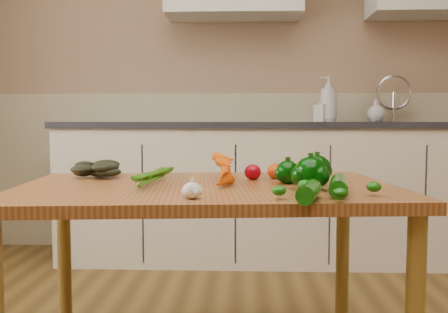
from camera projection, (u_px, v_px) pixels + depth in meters
name	position (u px, v px, depth m)	size (l,w,h in m)	color
counter_run	(281.00, 189.00, 3.27)	(2.84, 0.64, 1.14)	beige
table	(207.00, 207.00, 1.72)	(1.35, 0.94, 0.69)	#9B5B2D
soap_bottle_a	(328.00, 99.00, 3.27)	(0.12, 0.12, 0.30)	silver
soap_bottle_b	(321.00, 109.00, 3.27)	(0.08, 0.08, 0.17)	silver
soap_bottle_c	(376.00, 110.00, 3.35)	(0.12, 0.12, 0.15)	silver
carrot_bunch	(201.00, 174.00, 1.75)	(0.24, 0.18, 0.06)	#DC4E05
leafy_greens	(99.00, 166.00, 1.93)	(0.18, 0.16, 0.09)	black
garlic_bulb	(192.00, 191.00, 1.40)	(0.06, 0.06, 0.05)	white
pepper_a	(288.00, 172.00, 1.74)	(0.08, 0.08, 0.08)	#023003
pepper_b	(317.00, 170.00, 1.72)	(0.10, 0.10, 0.10)	#023003
pepper_c	(310.00, 174.00, 1.59)	(0.10, 0.10, 0.10)	#023003
tomato_a	(253.00, 172.00, 1.86)	(0.06, 0.06, 0.06)	#970210
tomato_b	(275.00, 171.00, 1.90)	(0.06, 0.06, 0.06)	#CC3705
tomato_c	(299.00, 171.00, 1.83)	(0.07, 0.07, 0.07)	#CC3705
zucchini_a	(339.00, 186.00, 1.48)	(0.05, 0.05, 0.20)	#0C4B08
zucchini_b	(309.00, 192.00, 1.36)	(0.05, 0.05, 0.17)	#0C4B08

